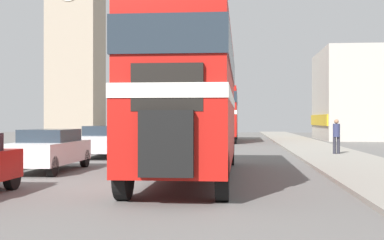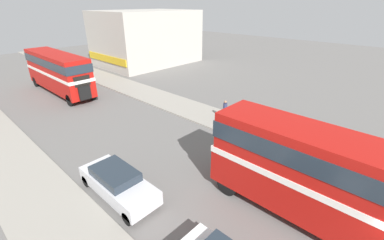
% 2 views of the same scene
% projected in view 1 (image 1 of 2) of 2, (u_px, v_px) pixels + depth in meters
% --- Properties ---
extents(ground_plane, '(120.00, 120.00, 0.00)m').
position_uv_depth(ground_plane, '(143.00, 188.00, 13.47)').
color(ground_plane, slate).
extents(double_decker_bus, '(2.43, 11.19, 4.26)m').
position_uv_depth(double_decker_bus, '(192.00, 93.00, 15.96)').
color(double_decker_bus, '#B2140F').
rests_on(double_decker_bus, ground_plane).
extents(bus_distant, '(2.50, 11.04, 4.14)m').
position_uv_depth(bus_distant, '(222.00, 110.00, 42.73)').
color(bus_distant, '#B2140F').
rests_on(bus_distant, ground_plane).
extents(car_parked_mid, '(1.68, 4.29, 1.41)m').
position_uv_depth(car_parked_mid, '(49.00, 149.00, 17.93)').
color(car_parked_mid, white).
rests_on(car_parked_mid, ground_plane).
extents(car_parked_far, '(1.75, 4.65, 1.45)m').
position_uv_depth(car_parked_far, '(105.00, 141.00, 24.80)').
color(car_parked_far, silver).
rests_on(car_parked_far, ground_plane).
extents(pedestrian_walking, '(0.33, 0.33, 1.64)m').
position_uv_depth(pedestrian_walking, '(336.00, 134.00, 25.24)').
color(pedestrian_walking, '#282833').
rests_on(pedestrian_walking, sidewalk_right).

